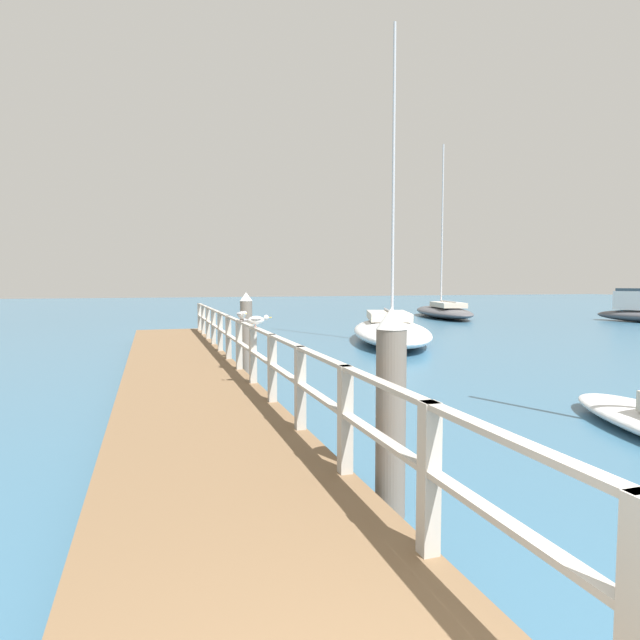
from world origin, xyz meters
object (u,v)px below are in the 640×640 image
object	(u,v)px
dock_piling_far	(246,334)
boat_4	(391,330)
seagull_foreground	(257,320)
dock_piling_near	(391,412)
boat_1	(443,311)
seagull_background	(242,315)

from	to	relation	value
dock_piling_far	boat_4	xyz separation A→B (m)	(6.35, 5.59, -0.54)
seagull_foreground	boat_4	world-z (taller)	boat_4
dock_piling_near	dock_piling_far	xyz separation A→B (m)	(0.00, 7.77, 0.00)
boat_4	boat_1	bearing A→B (deg)	-108.92
dock_piling_near	dock_piling_far	size ratio (longest dim) A/B	1.00
dock_piling_near	boat_4	world-z (taller)	boat_4
dock_piling_far	boat_1	bearing A→B (deg)	47.68
dock_piling_far	seagull_background	xyz separation A→B (m)	(-0.38, -1.68, 0.56)
seagull_foreground	boat_4	distance (m)	11.12
seagull_foreground	boat_1	bearing A→B (deg)	146.96
seagull_background	boat_1	xyz separation A→B (m)	(15.68, 18.49, -1.13)
seagull_foreground	boat_1	size ratio (longest dim) A/B	0.04
dock_piling_near	dock_piling_far	distance (m)	7.77
dock_piling_far	boat_4	distance (m)	8.48
seagull_foreground	boat_1	xyz separation A→B (m)	(15.68, 20.00, -1.13)
seagull_foreground	seagull_background	xyz separation A→B (m)	(-0.01, 1.51, 0.00)
dock_piling_far	dock_piling_near	bearing A→B (deg)	-90.00
dock_piling_near	boat_1	world-z (taller)	boat_1
dock_piling_near	seagull_foreground	size ratio (longest dim) A/B	4.12
dock_piling_far	boat_1	size ratio (longest dim) A/B	0.18
dock_piling_near	seagull_background	xyz separation A→B (m)	(-0.38, 6.08, 0.56)
seagull_background	boat_1	world-z (taller)	boat_1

